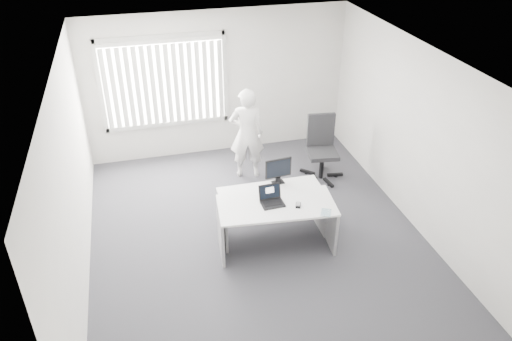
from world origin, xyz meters
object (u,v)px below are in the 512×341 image
object	(u,v)px
laptop	(273,197)
desk_far	(272,205)
office_chair	(321,159)
person	(247,134)
monitor	(278,171)
desk_near	(276,217)

from	to	relation	value
laptop	desk_far	bearing A→B (deg)	72.18
office_chair	person	bearing A→B (deg)	171.00
desk_far	monitor	bearing A→B (deg)	58.84
office_chair	desk_far	bearing A→B (deg)	-126.08
office_chair	laptop	size ratio (longest dim) A/B	3.65
desk_far	office_chair	world-z (taller)	office_chair
office_chair	person	world-z (taller)	person
desk_far	laptop	world-z (taller)	laptop
desk_near	monitor	size ratio (longest dim) A/B	4.15
desk_far	person	world-z (taller)	person
laptop	monitor	bearing A→B (deg)	64.16
desk_far	office_chair	distance (m)	1.94
office_chair	laptop	distance (m)	2.30
person	monitor	xyz separation A→B (m)	(0.13, -1.51, 0.08)
monitor	desk_far	bearing A→B (deg)	-127.87
person	laptop	xyz separation A→B (m)	(-0.14, -2.12, 0.04)
person	office_chair	bearing A→B (deg)	172.72
desk_near	laptop	xyz separation A→B (m)	(-0.05, 0.01, 0.34)
person	laptop	bearing A→B (deg)	95.99
desk_far	office_chair	size ratio (longest dim) A/B	1.34
desk_far	person	xyz separation A→B (m)	(0.04, 1.78, 0.33)
office_chair	laptop	bearing A→B (deg)	-121.76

